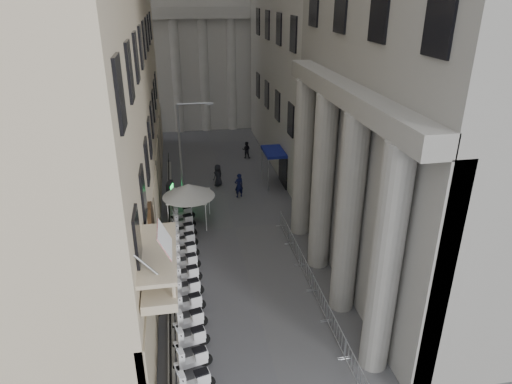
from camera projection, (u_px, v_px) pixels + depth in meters
The scene contains 26 objects.
iron_fence at pixel (170, 242), 29.17m from camera, with size 0.30×28.00×1.40m, color black, non-canonical shape.
blue_awning at pixel (273, 185), 37.72m from camera, with size 1.60×3.00×3.00m, color navy, non-canonical shape.
scooter_3 at pixel (194, 369), 19.42m from camera, with size 0.56×1.40×1.50m, color white, non-canonical shape.
scooter_4 at pixel (192, 348), 20.56m from camera, with size 0.56×1.40×1.50m, color white, non-canonical shape.
scooter_5 at pixel (191, 329), 21.70m from camera, with size 0.56×1.40×1.50m, color white, non-canonical shape.
scooter_6 at pixel (190, 312), 22.84m from camera, with size 0.56×1.40×1.50m, color white, non-canonical shape.
scooter_7 at pixel (189, 297), 23.97m from camera, with size 0.56×1.40×1.50m, color white, non-canonical shape.
scooter_8 at pixel (188, 283), 25.11m from camera, with size 0.56×1.40×1.50m, color white, non-canonical shape.
scooter_9 at pixel (187, 270), 26.25m from camera, with size 0.56×1.40×1.50m, color white, non-canonical shape.
scooter_10 at pixel (186, 259), 27.39m from camera, with size 0.56×1.40×1.50m, color white, non-canonical shape.
scooter_11 at pixel (185, 248), 28.53m from camera, with size 0.56×1.40×1.50m, color white, non-canonical shape.
scooter_12 at pixel (184, 238), 29.66m from camera, with size 0.56×1.40×1.50m, color white, non-canonical shape.
scooter_13 at pixel (184, 229), 30.80m from camera, with size 0.56×1.40×1.50m, color white, non-canonical shape.
scooter_14 at pixel (183, 220), 31.94m from camera, with size 0.56×1.40×1.50m, color white, non-canonical shape.
barrier_0 at pixel (355, 381), 18.85m from camera, with size 0.60×2.40×1.10m, color #B4B6BC, non-canonical shape.
barrier_1 at pixel (335, 339), 21.10m from camera, with size 0.60×2.40×1.10m, color #B4B6BC, non-canonical shape.
barrier_2 at pixel (319, 305), 23.35m from camera, with size 0.60×2.40×1.10m, color #B4B6BC, non-canonical shape.
barrier_3 at pixel (305, 277), 25.60m from camera, with size 0.60×2.40×1.10m, color #B4B6BC, non-canonical shape.
barrier_4 at pixel (294, 254), 27.85m from camera, with size 0.60×2.40×1.10m, color #B4B6BC, non-canonical shape.
barrier_5 at pixel (285, 234), 30.09m from camera, with size 0.60×2.40×1.10m, color #B4B6BC, non-canonical shape.
security_tent at pixel (185, 189), 30.88m from camera, with size 3.54×3.54×2.88m.
street_lamp at pixel (184, 148), 32.13m from camera, with size 2.53×0.22×7.75m.
info_kiosk at pixel (170, 195), 33.46m from camera, with size 0.52×0.99×2.02m.
pedestrian_a at pixel (239, 185), 35.16m from camera, with size 0.70×0.46×1.93m, color black.
pedestrian_b at pixel (246, 150), 43.46m from camera, with size 0.79×0.61×1.62m, color black.
pedestrian_c at pixel (218, 175), 37.24m from camera, with size 0.89×0.58×1.82m, color black.
Camera 1 is at (-3.35, -7.91, 14.80)m, focal length 32.00 mm.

